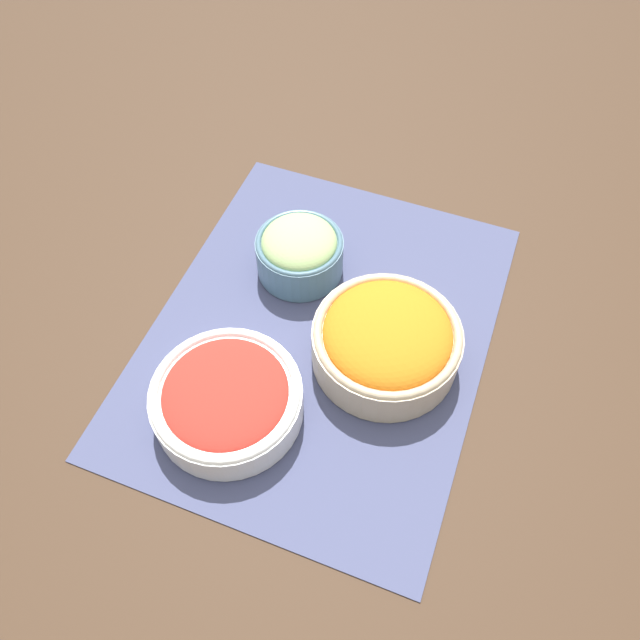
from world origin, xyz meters
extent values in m
plane|color=#422D1E|center=(0.00, 0.00, 0.00)|extent=(3.00, 3.00, 0.00)
cube|color=#474C70|center=(0.00, 0.00, 0.00)|extent=(0.58, 0.46, 0.00)
cylinder|color=slate|center=(-0.10, -0.07, 0.03)|extent=(0.13, 0.13, 0.06)
torus|color=slate|center=(-0.10, -0.07, 0.06)|extent=(0.13, 0.13, 0.01)
ellipsoid|color=#A8CC7F|center=(-0.10, -0.07, 0.06)|extent=(0.11, 0.11, 0.04)
cylinder|color=white|center=(0.16, -0.07, 0.03)|extent=(0.19, 0.19, 0.05)
torus|color=white|center=(0.16, -0.07, 0.05)|extent=(0.19, 0.19, 0.01)
ellipsoid|color=red|center=(0.16, -0.07, 0.05)|extent=(0.16, 0.16, 0.02)
cylinder|color=#C6B28E|center=(0.01, 0.10, 0.03)|extent=(0.20, 0.20, 0.06)
torus|color=#C6B28E|center=(0.01, 0.10, 0.06)|extent=(0.19, 0.19, 0.01)
ellipsoid|color=orange|center=(0.01, 0.10, 0.06)|extent=(0.17, 0.17, 0.05)
camera|label=1|loc=(0.45, 0.17, 0.74)|focal=35.00mm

